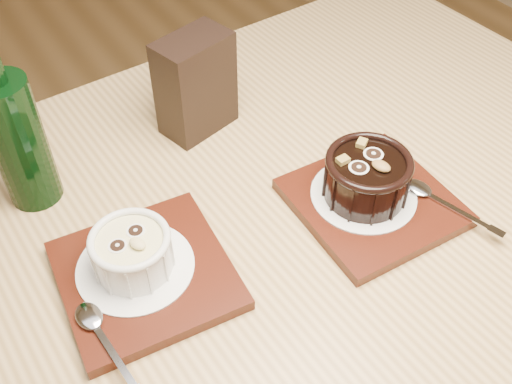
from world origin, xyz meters
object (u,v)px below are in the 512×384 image
at_px(table, 255,281).
at_px(tray_left, 146,275).
at_px(ramekin_white, 132,251).
at_px(ramekin_dark, 367,175).
at_px(tray_right, 372,202).
at_px(green_bottle, 17,138).
at_px(condiment_stand, 196,85).

relative_size(table, tray_left, 6.85).
bearing_deg(ramekin_white, ramekin_dark, -29.60).
bearing_deg(table, tray_left, 174.69).
bearing_deg(tray_right, green_bottle, 144.44).
height_order(table, ramekin_dark, ramekin_dark).
bearing_deg(ramekin_dark, ramekin_white, 153.24).
bearing_deg(ramekin_white, green_bottle, 86.38).
relative_size(table, ramekin_white, 14.05).
bearing_deg(condiment_stand, tray_left, -131.23).
bearing_deg(condiment_stand, green_bottle, -177.54).
relative_size(tray_right, ramekin_dark, 1.73).
height_order(ramekin_white, ramekin_dark, ramekin_dark).
bearing_deg(green_bottle, tray_left, -73.11).
xyz_separation_m(ramekin_white, condiment_stand, (0.19, 0.19, 0.03)).
bearing_deg(table, ramekin_dark, -10.98).
bearing_deg(condiment_stand, table, -101.45).
distance_m(table, ramekin_dark, 0.20).
bearing_deg(tray_right, condiment_stand, 112.14).
height_order(tray_right, green_bottle, green_bottle).
height_order(table, condiment_stand, condiment_stand).
xyz_separation_m(table, green_bottle, (-0.19, 0.21, 0.18)).
bearing_deg(ramekin_dark, condiment_stand, 94.85).
bearing_deg(condiment_stand, ramekin_white, -133.65).
distance_m(ramekin_dark, condiment_stand, 0.26).
bearing_deg(ramekin_dark, tray_left, 155.04).
relative_size(ramekin_white, ramekin_dark, 0.84).
xyz_separation_m(table, ramekin_white, (-0.14, 0.02, 0.13)).
height_order(tray_left, ramekin_white, ramekin_white).
height_order(condiment_stand, green_bottle, green_bottle).
xyz_separation_m(ramekin_white, green_bottle, (-0.05, 0.18, 0.05)).
xyz_separation_m(ramekin_dark, condiment_stand, (-0.10, 0.24, 0.02)).
bearing_deg(tray_left, green_bottle, 106.89).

